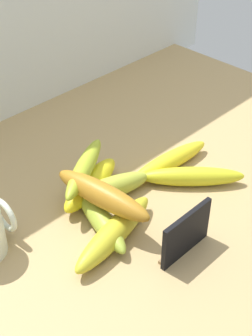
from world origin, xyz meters
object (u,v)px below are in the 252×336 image
Objects in this scene: banana_0 at (171,160)px; banana_2 at (192,176)px; banana_4 at (114,233)px; banana_3 at (108,189)px; chalkboard_sign at (186,235)px; banana_7 at (102,195)px; banana_6 at (84,168)px; banana_5 at (91,184)px; banana_1 at (100,218)px.

banana_0 is 0.96× the size of banana_2.
banana_2 is 0.96× the size of banana_4.
banana_2 is at bearing -31.51° from banana_3.
banana_0 is at bearing 46.52° from chalkboard_sign.
banana_0 is 23.24cm from banana_4.
banana_7 reaches higher than banana_4.
banana_6 is 0.93× the size of banana_7.
banana_0 is at bearing -17.85° from banana_5.
banana_5 is 8.59cm from banana_7.
banana_7 is at bearing 106.06° from chalkboard_sign.
banana_2 is at bearing -99.80° from banana_0.
banana_5 reaches higher than banana_2.
banana_3 is at bearing 37.44° from banana_7.
banana_1 is at bearing -173.73° from banana_0.
banana_6 is at bearing 160.42° from banana_0.
banana_5 reaches higher than banana_3.
chalkboard_sign is at bearing -87.70° from banana_5.
banana_1 is 20.66cm from banana_2.
banana_2 is (14.60, 10.17, -1.98)cm from chalkboard_sign.
banana_4 is at bearing -113.40° from banana_7.
chalkboard_sign is 0.55× the size of banana_2.
banana_1 is at bearing 168.73° from banana_2.
banana_3 is 5.95cm from banana_6.
banana_5 is at bearing 142.85° from banana_2.
banana_7 is (-18.90, 4.78, 4.01)cm from banana_2.
banana_0 is (15.70, 16.56, -2.06)cm from chalkboard_sign.
banana_1 is at bearing -115.91° from banana_6.
banana_4 reaches higher than banana_0.
banana_3 is 0.82× the size of banana_4.
banana_3 is at bearing -61.17° from banana_6.
banana_1 is at bearing -151.49° from banana_7.
banana_2 is (-1.10, -6.39, 0.08)cm from banana_0.
banana_6 is 8.22cm from banana_7.
banana_7 is at bearing -116.23° from banana_5.
banana_1 is 0.92× the size of banana_7.
banana_3 is at bearing -64.45° from banana_5.
banana_0 is 21.50cm from banana_1.
chalkboard_sign is 0.60× the size of banana_6.
banana_4 is (-22.24, -6.77, 0.30)cm from banana_0.
chalkboard_sign is 0.60× the size of banana_1.
banana_3 is 0.91× the size of banana_6.
banana_1 reaches higher than banana_0.
banana_2 is 16.38cm from banana_3.
banana_1 is 9.06cm from banana_5.
banana_3 and banana_4 have the same top height.
banana_6 is at bearing 68.86° from banana_4.
banana_1 is at bearing -144.35° from banana_3.
banana_7 is at bearing -142.56° from banana_3.
banana_0 is at bearing 6.27° from banana_1.
banana_6 is (4.12, 8.48, 4.07)cm from banana_1.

